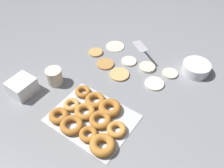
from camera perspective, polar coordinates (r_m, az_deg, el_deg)
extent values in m
plane|color=gray|center=(1.36, 1.00, 1.65)|extent=(3.00, 3.00, 0.00)
cylinder|color=tan|center=(1.37, 1.78, 2.32)|extent=(0.11, 0.11, 0.01)
cylinder|color=beige|center=(1.42, 8.45, 4.02)|extent=(0.10, 0.10, 0.02)
cylinder|color=silver|center=(1.33, 10.16, 0.11)|extent=(0.11, 0.11, 0.01)
cylinder|color=#B27F42|center=(1.43, -1.64, 4.84)|extent=(0.10, 0.10, 0.01)
cylinder|color=beige|center=(1.41, 13.76, 2.49)|extent=(0.09, 0.09, 0.01)
cylinder|color=beige|center=(1.46, 4.10, 5.48)|extent=(0.09, 0.09, 0.01)
cylinder|color=tan|center=(1.52, -3.96, 7.60)|extent=(0.09, 0.09, 0.01)
cylinder|color=beige|center=(1.57, 0.76, 9.12)|extent=(0.12, 0.12, 0.01)
cube|color=silver|center=(1.17, -4.75, -8.18)|extent=(0.39, 0.31, 0.01)
torus|color=#AD6B28|center=(1.18, -12.67, -7.45)|extent=(0.10, 0.10, 0.03)
torus|color=#AD6B28|center=(1.13, -9.69, -9.70)|extent=(0.11, 0.11, 0.03)
torus|color=#AD6B28|center=(1.10, -5.74, -11.93)|extent=(0.09, 0.09, 0.03)
torus|color=#B7752D|center=(1.06, -2.31, -14.44)|extent=(0.11, 0.11, 0.04)
torus|color=#D19347|center=(1.21, -9.74, -4.89)|extent=(0.08, 0.08, 0.02)
torus|color=#B7752D|center=(1.17, -6.56, -6.58)|extent=(0.10, 0.10, 0.03)
torus|color=#AD6B28|center=(1.14, -2.86, -8.60)|extent=(0.10, 0.10, 0.03)
torus|color=#C68438|center=(1.11, 1.10, -10.86)|extent=(0.09, 0.09, 0.03)
torus|color=#AD6B28|center=(1.26, -7.05, -1.81)|extent=(0.08, 0.08, 0.02)
torus|color=#AD6B28|center=(1.21, -4.10, -3.86)|extent=(0.10, 0.10, 0.03)
torus|color=#AD6B28|center=(1.17, -0.54, -5.75)|extent=(0.11, 0.11, 0.04)
cylinder|color=white|center=(1.45, 19.55, 3.64)|extent=(0.16, 0.16, 0.06)
cube|color=white|center=(1.35, -20.49, -1.44)|extent=(0.12, 0.13, 0.03)
cube|color=white|center=(1.33, -20.79, -0.61)|extent=(0.12, 0.13, 0.03)
cube|color=white|center=(1.31, -21.11, 0.25)|extent=(0.12, 0.13, 0.03)
cylinder|color=beige|center=(1.33, -13.70, 1.78)|extent=(0.09, 0.09, 0.09)
cube|color=black|center=(1.50, 9.31, 6.07)|extent=(0.14, 0.09, 0.01)
cube|color=#A8A8AD|center=(1.59, 6.82, 9.06)|extent=(0.14, 0.12, 0.01)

